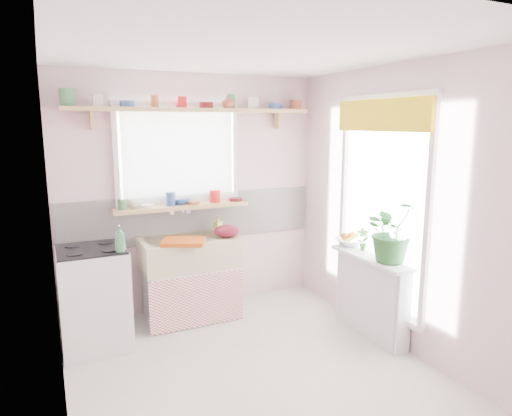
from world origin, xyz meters
name	(u,v)px	position (x,y,z in m)	size (l,w,h in m)	color
room	(280,188)	(0.66, 0.86, 1.37)	(3.20, 3.20, 3.20)	silver
sink_unit	(189,277)	(-0.15, 1.29, 0.43)	(0.95, 0.65, 1.11)	white
cooker	(94,298)	(-1.10, 1.05, 0.46)	(0.58, 0.58, 0.93)	white
radiator_ledge	(371,294)	(1.30, 0.20, 0.40)	(0.22, 0.95, 0.78)	white
windowsill	(182,207)	(-0.15, 1.48, 1.14)	(1.40, 0.22, 0.04)	tan
pine_shelf	(194,110)	(0.00, 1.47, 2.12)	(2.52, 0.24, 0.04)	tan
shelf_crockery	(192,102)	(-0.02, 1.47, 2.19)	(2.47, 0.11, 0.12)	#3F7F4C
sill_crockery	(177,200)	(-0.20, 1.48, 1.21)	(1.35, 0.11, 0.12)	#3F7F4C
dish_tray	(184,242)	(-0.25, 1.10, 0.87)	(0.40, 0.30, 0.04)	#CC5612
colander	(227,231)	(0.22, 1.18, 0.91)	(0.26, 0.26, 0.12)	maroon
jade_plant	(393,231)	(1.33, -0.01, 1.06)	(0.51, 0.44, 0.56)	#255E27
fruit_bowl	(350,242)	(1.33, 0.60, 0.81)	(0.27, 0.27, 0.07)	white
herb_pot	(363,239)	(1.33, 0.40, 0.89)	(0.12, 0.08, 0.22)	#3B702D
soap_bottle_sink	(218,224)	(0.22, 1.43, 0.94)	(0.08, 0.08, 0.17)	#BFCC5B
sill_cup	(134,204)	(-0.63, 1.50, 1.20)	(0.11, 0.11, 0.09)	beige
sill_bowl	(180,201)	(-0.15, 1.54, 1.19)	(0.19, 0.19, 0.06)	#2D5392
shelf_vase	(228,102)	(0.34, 1.41, 2.21)	(0.13, 0.13, 0.14)	#99412F
cooker_bottle	(120,239)	(-0.88, 0.83, 1.03)	(0.09, 0.09, 0.23)	#458B5C
fruit	(350,236)	(1.34, 0.61, 0.87)	(0.20, 0.14, 0.10)	orange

